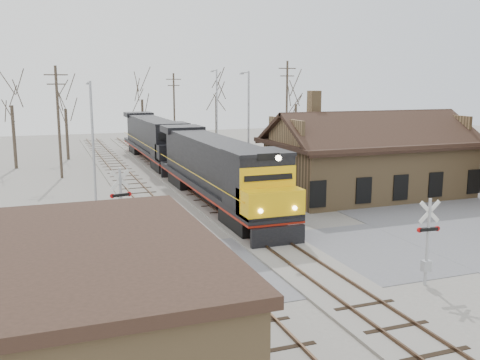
# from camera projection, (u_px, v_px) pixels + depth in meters

# --- Properties ---
(ground) EXTENTS (140.00, 140.00, 0.00)m
(ground) POSITION_uv_depth(u_px,v_px,m) (295.00, 260.00, 26.04)
(ground) COLOR gray
(ground) RESTS_ON ground
(road) EXTENTS (60.00, 9.00, 0.03)m
(road) POSITION_uv_depth(u_px,v_px,m) (295.00, 260.00, 26.03)
(road) COLOR slate
(road) RESTS_ON ground
(track_main) EXTENTS (3.40, 90.00, 0.24)m
(track_main) POSITION_uv_depth(u_px,v_px,m) (207.00, 197.00, 39.87)
(track_main) COLOR gray
(track_main) RESTS_ON ground
(track_siding) EXTENTS (3.40, 90.00, 0.24)m
(track_siding) POSITION_uv_depth(u_px,v_px,m) (147.00, 202.00, 38.34)
(track_siding) COLOR gray
(track_siding) RESTS_ON ground
(depot) EXTENTS (15.20, 9.31, 7.90)m
(depot) POSITION_uv_depth(u_px,v_px,m) (368.00, 164.00, 40.76)
(depot) COLOR #92744B
(depot) RESTS_ON ground
(locomotive_lead) EXTENTS (3.25, 21.74, 4.83)m
(locomotive_lead) POSITION_uv_depth(u_px,v_px,m) (218.00, 170.00, 36.89)
(locomotive_lead) COLOR black
(locomotive_lead) RESTS_ON ground
(locomotive_trailing) EXTENTS (3.25, 21.74, 4.57)m
(locomotive_trailing) POSITION_uv_depth(u_px,v_px,m) (155.00, 139.00, 57.21)
(locomotive_trailing) COLOR black
(locomotive_trailing) RESTS_ON ground
(crossbuck_near) EXTENTS (1.08, 0.28, 3.78)m
(crossbuck_near) POSITION_uv_depth(u_px,v_px,m) (427.00, 244.00, 22.53)
(crossbuck_near) COLOR #A5A8AD
(crossbuck_near) RESTS_ON ground
(crossbuck_far) EXTENTS (1.17, 0.35, 4.13)m
(crossbuck_far) POSITION_uv_depth(u_px,v_px,m) (121.00, 209.00, 28.24)
(crossbuck_far) COLOR #A5A8AD
(crossbuck_far) RESTS_ON ground
(streetlight_a) EXTENTS (0.25, 2.04, 8.61)m
(streetlight_a) POSITION_uv_depth(u_px,v_px,m) (92.00, 136.00, 37.45)
(streetlight_a) COLOR #A5A8AD
(streetlight_a) RESTS_ON ground
(streetlight_b) EXTENTS (0.25, 2.04, 9.44)m
(streetlight_b) POSITION_uv_depth(u_px,v_px,m) (248.00, 121.00, 45.88)
(streetlight_b) COLOR #A5A8AD
(streetlight_b) RESTS_ON ground
(streetlight_c) EXTENTS (0.25, 2.04, 9.88)m
(streetlight_c) POSITION_uv_depth(u_px,v_px,m) (217.00, 110.00, 59.57)
(streetlight_c) COLOR #A5A8AD
(streetlight_c) RESTS_ON ground
(utility_pole_a) EXTENTS (2.00, 0.24, 9.95)m
(utility_pole_a) POSITION_uv_depth(u_px,v_px,m) (59.00, 120.00, 47.25)
(utility_pole_a) COLOR #382D23
(utility_pole_a) RESTS_ON ground
(utility_pole_b) EXTENTS (2.00, 0.24, 9.67)m
(utility_pole_b) POSITION_uv_depth(u_px,v_px,m) (174.00, 108.00, 71.05)
(utility_pole_b) COLOR #382D23
(utility_pole_b) RESTS_ON ground
(utility_pole_c) EXTENTS (2.00, 0.24, 10.77)m
(utility_pole_c) POSITION_uv_depth(u_px,v_px,m) (287.00, 109.00, 58.17)
(utility_pole_c) COLOR #382D23
(utility_pole_c) RESTS_ON ground
(tree_a) EXTENTS (4.18, 4.18, 10.25)m
(tree_a) POSITION_uv_depth(u_px,v_px,m) (11.00, 95.00, 52.21)
(tree_a) COLOR #382D23
(tree_a) RESTS_ON ground
(tree_b) EXTENTS (3.75, 3.75, 9.19)m
(tree_b) POSITION_uv_depth(u_px,v_px,m) (65.00, 100.00, 58.49)
(tree_b) COLOR #382D23
(tree_b) RESTS_ON ground
(tree_c) EXTENTS (4.19, 4.19, 10.27)m
(tree_c) POSITION_uv_depth(u_px,v_px,m) (142.00, 91.00, 69.33)
(tree_c) COLOR #382D23
(tree_c) RESTS_ON ground
(tree_d) EXTENTS (4.45, 4.45, 10.91)m
(tree_d) POSITION_uv_depth(u_px,v_px,m) (216.00, 88.00, 66.58)
(tree_d) COLOR #382D23
(tree_d) RESTS_ON ground
(tree_e) EXTENTS (3.92, 3.92, 9.61)m
(tree_e) POSITION_uv_depth(u_px,v_px,m) (296.00, 96.00, 64.89)
(tree_e) COLOR #382D23
(tree_e) RESTS_ON ground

